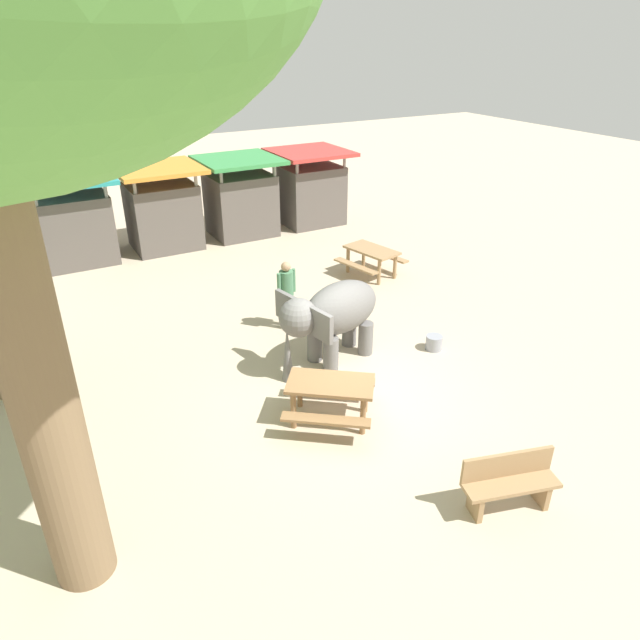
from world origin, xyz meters
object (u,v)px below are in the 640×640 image
(picnic_table_far, at_px, (330,392))
(market_stall_green, at_px, (241,201))
(person_handler, at_px, (287,290))
(market_stall_red, at_px, (310,191))
(feed_bucket, at_px, (434,343))
(wooden_bench, at_px, (509,481))
(picnic_table_near, at_px, (371,256))
(market_stall_teal, at_px, (74,224))
(elephant, at_px, (332,314))
(market_stall_orange, at_px, (163,212))

(picnic_table_far, relative_size, market_stall_green, 0.83)
(person_handler, height_order, market_stall_red, market_stall_red)
(market_stall_green, relative_size, feed_bucket, 7.00)
(wooden_bench, bearing_deg, picnic_table_near, -94.91)
(market_stall_teal, relative_size, market_stall_red, 1.00)
(elephant, bearing_deg, picnic_table_far, 47.46)
(market_stall_red, bearing_deg, wooden_bench, -106.69)
(person_handler, relative_size, market_stall_orange, 0.64)
(market_stall_orange, height_order, feed_bucket, market_stall_orange)
(person_handler, relative_size, picnic_table_far, 0.78)
(wooden_bench, distance_m, market_stall_teal, 13.95)
(market_stall_orange, relative_size, market_stall_red, 1.00)
(market_stall_teal, height_order, market_stall_green, same)
(wooden_bench, xyz_separation_m, picnic_table_far, (-1.18, 3.05, 0.12))
(market_stall_orange, bearing_deg, picnic_table_near, -49.87)
(picnic_table_far, relative_size, feed_bucket, 5.81)
(market_stall_orange, xyz_separation_m, market_stall_green, (2.60, 0.00, 0.00))
(picnic_table_near, bearing_deg, market_stall_teal, 40.77)
(elephant, height_order, market_stall_teal, market_stall_teal)
(elephant, height_order, person_handler, elephant)
(picnic_table_near, xyz_separation_m, picnic_table_far, (-4.36, -5.21, 0.00))
(market_stall_teal, xyz_separation_m, feed_bucket, (5.81, -9.31, -0.98))
(market_stall_green, xyz_separation_m, feed_bucket, (0.61, -9.31, -0.98))
(picnic_table_near, relative_size, feed_bucket, 4.96)
(elephant, distance_m, picnic_table_far, 2.09)
(market_stall_green, distance_m, market_stall_red, 2.60)
(elephant, bearing_deg, person_handler, -97.46)
(picnic_table_far, distance_m, market_stall_red, 11.62)
(picnic_table_far, bearing_deg, market_stall_teal, 141.32)
(person_handler, bearing_deg, market_stall_teal, -165.11)
(picnic_table_near, xyz_separation_m, market_stall_orange, (-4.35, 5.16, 0.55))
(market_stall_green, bearing_deg, wooden_bench, -96.05)
(elephant, bearing_deg, market_stall_green, -111.90)
(person_handler, relative_size, market_stall_red, 0.64)
(picnic_table_far, bearing_deg, person_handler, 112.84)
(wooden_bench, height_order, picnic_table_far, wooden_bench)
(market_stall_orange, bearing_deg, elephant, -83.15)
(market_stall_orange, relative_size, market_stall_green, 1.00)
(person_handler, bearing_deg, market_stall_green, 153.79)
(elephant, xyz_separation_m, market_stall_orange, (-1.04, 8.63, 0.06))
(market_stall_green, bearing_deg, market_stall_teal, 180.00)
(elephant, distance_m, picnic_table_near, 4.82)
(person_handler, distance_m, picnic_table_far, 3.67)
(market_stall_teal, xyz_separation_m, market_stall_green, (5.20, 0.00, 0.00))
(elephant, height_order, picnic_table_near, elephant)
(picnic_table_near, bearing_deg, wooden_bench, 146.34)
(market_stall_teal, distance_m, market_stall_orange, 2.60)
(feed_bucket, bearing_deg, market_stall_red, 77.96)
(picnic_table_far, xyz_separation_m, market_stall_teal, (-2.59, 10.37, 0.55))
(market_stall_red, bearing_deg, feed_bucket, -102.04)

